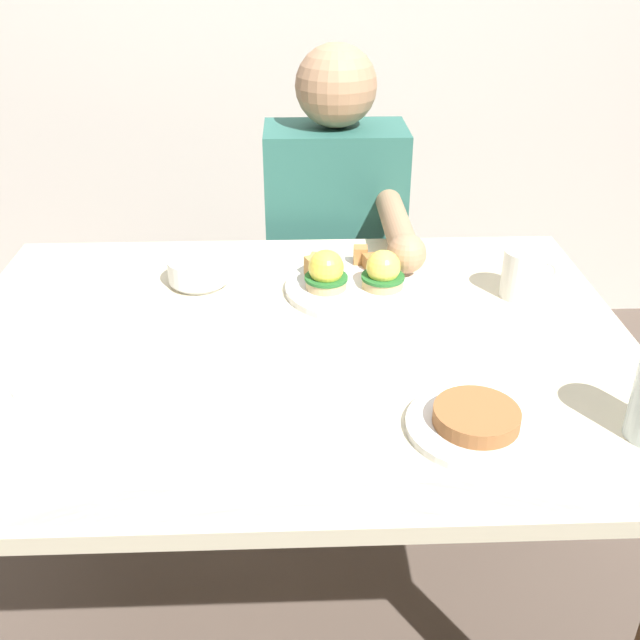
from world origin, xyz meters
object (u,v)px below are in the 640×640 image
at_px(coffee_mug, 524,272).
at_px(diner_person, 336,249).
at_px(eggs_benedict_plate, 353,279).
at_px(dining_table, 293,391).
at_px(fruit_bowl, 199,271).
at_px(fork, 54,380).
at_px(side_plate, 476,422).

relative_size(coffee_mug, diner_person, 0.10).
relative_size(eggs_benedict_plate, coffee_mug, 2.42).
distance_m(dining_table, eggs_benedict_plate, 0.26).
distance_m(fruit_bowl, fork, 0.39).
distance_m(coffee_mug, diner_person, 0.57).
bearing_deg(side_plate, eggs_benedict_plate, 107.53).
bearing_deg(fruit_bowl, side_plate, -47.77).
height_order(eggs_benedict_plate, side_plate, eggs_benedict_plate).
xyz_separation_m(fruit_bowl, coffee_mug, (0.63, -0.07, 0.02)).
relative_size(side_plate, diner_person, 0.18).
relative_size(eggs_benedict_plate, fork, 1.97).
xyz_separation_m(dining_table, eggs_benedict_plate, (0.12, 0.19, 0.13)).
distance_m(dining_table, side_plate, 0.39).
xyz_separation_m(fruit_bowl, fork, (-0.19, -0.34, -0.03)).
bearing_deg(fruit_bowl, eggs_benedict_plate, -8.16).
height_order(dining_table, fruit_bowl, fruit_bowl).
bearing_deg(side_plate, fruit_bowl, 132.23).
relative_size(dining_table, fork, 8.76).
bearing_deg(diner_person, coffee_mug, -53.23).
bearing_deg(eggs_benedict_plate, diner_person, 91.05).
height_order(dining_table, side_plate, side_plate).
relative_size(dining_table, fruit_bowl, 10.00).
distance_m(eggs_benedict_plate, fork, 0.58).
relative_size(fruit_bowl, coffee_mug, 1.08).
bearing_deg(coffee_mug, side_plate, -113.75).
bearing_deg(coffee_mug, eggs_benedict_plate, 174.62).
bearing_deg(fork, dining_table, 16.62).
distance_m(coffee_mug, fork, 0.87).
distance_m(fruit_bowl, coffee_mug, 0.63).
bearing_deg(fork, coffee_mug, 18.02).
bearing_deg(eggs_benedict_plate, dining_table, -122.99).
bearing_deg(eggs_benedict_plate, fruit_bowl, 171.84).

